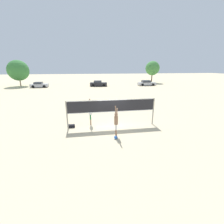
{
  "coord_description": "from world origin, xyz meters",
  "views": [
    {
      "loc": [
        -1.95,
        -11.82,
        4.92
      ],
      "look_at": [
        0.0,
        0.0,
        1.29
      ],
      "focal_mm": 24.0,
      "sensor_mm": 36.0,
      "label": 1
    }
  ],
  "objects_px": {
    "parked_car_near": "(98,84)",
    "parked_car_mid": "(39,85)",
    "tree_right_cluster": "(152,68)",
    "player_blocker": "(90,111)",
    "player_spiker": "(116,121)",
    "tree_left_cluster": "(18,70)",
    "volleyball_net": "(112,108)",
    "volleyball": "(116,137)",
    "parked_car_far": "(147,83)",
    "gear_bag": "(71,126)"
  },
  "relations": [
    {
      "from": "parked_car_near",
      "to": "parked_car_mid",
      "type": "relative_size",
      "value": 1.1
    },
    {
      "from": "parked_car_mid",
      "to": "parked_car_near",
      "type": "bearing_deg",
      "value": -1.57
    },
    {
      "from": "parked_car_mid",
      "to": "tree_right_cluster",
      "type": "height_order",
      "value": "tree_right_cluster"
    },
    {
      "from": "player_blocker",
      "to": "parked_car_near",
      "type": "bearing_deg",
      "value": 174.12
    },
    {
      "from": "player_spiker",
      "to": "parked_car_mid",
      "type": "height_order",
      "value": "player_spiker"
    },
    {
      "from": "parked_car_near",
      "to": "tree_left_cluster",
      "type": "height_order",
      "value": "tree_left_cluster"
    },
    {
      "from": "parked_car_mid",
      "to": "player_spiker",
      "type": "bearing_deg",
      "value": -66.81
    },
    {
      "from": "volleyball_net",
      "to": "parked_car_near",
      "type": "xyz_separation_m",
      "value": [
        1.0,
        27.93,
        -1.02
      ]
    },
    {
      "from": "player_spiker",
      "to": "tree_left_cluster",
      "type": "xyz_separation_m",
      "value": [
        -19.24,
        33.19,
        2.85
      ]
    },
    {
      "from": "volleyball",
      "to": "tree_right_cluster",
      "type": "height_order",
      "value": "tree_right_cluster"
    },
    {
      "from": "tree_right_cluster",
      "to": "volleyball",
      "type": "bearing_deg",
      "value": -116.98
    },
    {
      "from": "volleyball",
      "to": "parked_car_far",
      "type": "distance_m",
      "value": 33.0
    },
    {
      "from": "volleyball_net",
      "to": "player_spiker",
      "type": "bearing_deg",
      "value": -89.86
    },
    {
      "from": "player_blocker",
      "to": "tree_left_cluster",
      "type": "bearing_deg",
      "value": -150.32
    },
    {
      "from": "player_spiker",
      "to": "gear_bag",
      "type": "bearing_deg",
      "value": 57.96
    },
    {
      "from": "volleyball_net",
      "to": "tree_right_cluster",
      "type": "xyz_separation_m",
      "value": [
        18.48,
        34.18,
        2.8
      ]
    },
    {
      "from": "volleyball",
      "to": "volleyball_net",
      "type": "bearing_deg",
      "value": 87.17
    },
    {
      "from": "volleyball",
      "to": "tree_left_cluster",
      "type": "relative_size",
      "value": 0.04
    },
    {
      "from": "parked_car_near",
      "to": "tree_left_cluster",
      "type": "distance_m",
      "value": 20.8
    },
    {
      "from": "gear_bag",
      "to": "parked_car_near",
      "type": "relative_size",
      "value": 0.12
    },
    {
      "from": "volleyball_net",
      "to": "parked_car_far",
      "type": "bearing_deg",
      "value": 62.8
    },
    {
      "from": "parked_car_mid",
      "to": "tree_right_cluster",
      "type": "distance_m",
      "value": 32.95
    },
    {
      "from": "parked_car_near",
      "to": "parked_car_mid",
      "type": "xyz_separation_m",
      "value": [
        -14.65,
        0.04,
        -0.06
      ]
    },
    {
      "from": "parked_car_near",
      "to": "tree_right_cluster",
      "type": "relative_size",
      "value": 0.68
    },
    {
      "from": "volleyball",
      "to": "parked_car_near",
      "type": "bearing_deg",
      "value": 87.88
    },
    {
      "from": "parked_car_near",
      "to": "tree_right_cluster",
      "type": "bearing_deg",
      "value": 26.72
    },
    {
      "from": "volleyball_net",
      "to": "tree_right_cluster",
      "type": "relative_size",
      "value": 1.12
    },
    {
      "from": "volleyball_net",
      "to": "volleyball",
      "type": "height_order",
      "value": "volleyball_net"
    },
    {
      "from": "volleyball",
      "to": "gear_bag",
      "type": "distance_m",
      "value": 4.26
    },
    {
      "from": "player_spiker",
      "to": "parked_car_near",
      "type": "distance_m",
      "value": 29.78
    },
    {
      "from": "volleyball_net",
      "to": "tree_left_cluster",
      "type": "height_order",
      "value": "tree_left_cluster"
    },
    {
      "from": "parked_car_near",
      "to": "player_spiker",
      "type": "bearing_deg",
      "value": -84.88
    },
    {
      "from": "tree_right_cluster",
      "to": "player_spiker",
      "type": "bearing_deg",
      "value": -117.17
    },
    {
      "from": "player_spiker",
      "to": "player_blocker",
      "type": "xyz_separation_m",
      "value": [
        -1.8,
        2.59,
        0.03
      ]
    },
    {
      "from": "tree_right_cluster",
      "to": "tree_left_cluster",
      "type": "bearing_deg",
      "value": -175.73
    },
    {
      "from": "player_spiker",
      "to": "parked_car_near",
      "type": "xyz_separation_m",
      "value": [
        1.0,
        29.75,
        -0.51
      ]
    },
    {
      "from": "volleyball",
      "to": "player_spiker",
      "type": "bearing_deg",
      "value": 77.05
    },
    {
      "from": "volleyball_net",
      "to": "gear_bag",
      "type": "distance_m",
      "value": 3.78
    },
    {
      "from": "parked_car_mid",
      "to": "parked_car_far",
      "type": "xyz_separation_m",
      "value": [
        27.74,
        -0.53,
        0.03
      ]
    },
    {
      "from": "parked_car_far",
      "to": "volleyball",
      "type": "bearing_deg",
      "value": -113.55
    },
    {
      "from": "parked_car_mid",
      "to": "parked_car_far",
      "type": "bearing_deg",
      "value": -2.53
    },
    {
      "from": "player_spiker",
      "to": "parked_car_far",
      "type": "bearing_deg",
      "value": -25.72
    },
    {
      "from": "player_blocker",
      "to": "parked_car_mid",
      "type": "height_order",
      "value": "player_blocker"
    },
    {
      "from": "parked_car_near",
      "to": "tree_right_cluster",
      "type": "distance_m",
      "value": 18.95
    },
    {
      "from": "player_blocker",
      "to": "volleyball",
      "type": "height_order",
      "value": "player_blocker"
    },
    {
      "from": "gear_bag",
      "to": "parked_car_near",
      "type": "distance_m",
      "value": 27.97
    },
    {
      "from": "volleyball_net",
      "to": "parked_car_far",
      "type": "relative_size",
      "value": 1.55
    },
    {
      "from": "gear_bag",
      "to": "tree_right_cluster",
      "type": "relative_size",
      "value": 0.08
    },
    {
      "from": "player_blocker",
      "to": "gear_bag",
      "type": "xyz_separation_m",
      "value": [
        -1.64,
        -0.44,
        -1.07
      ]
    },
    {
      "from": "gear_bag",
      "to": "parked_car_mid",
      "type": "xyz_separation_m",
      "value": [
        -10.22,
        27.64,
        0.48
      ]
    }
  ]
}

